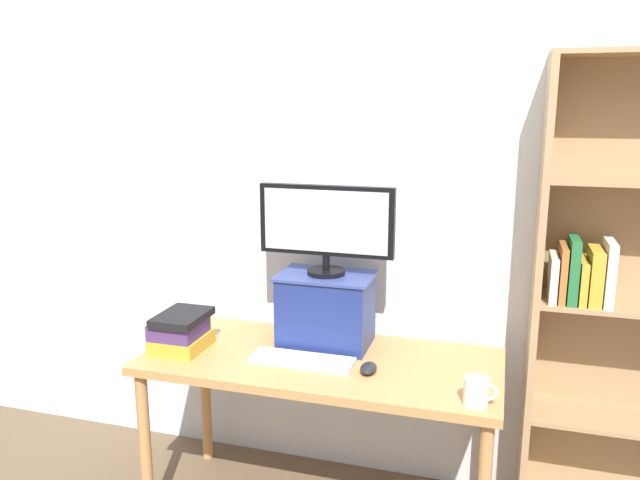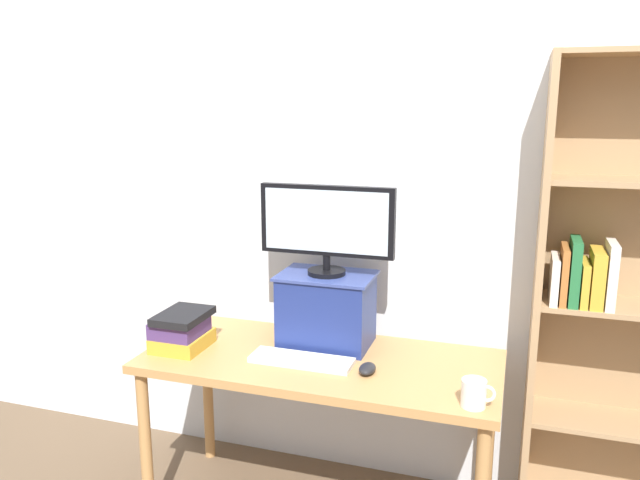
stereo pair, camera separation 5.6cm
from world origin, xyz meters
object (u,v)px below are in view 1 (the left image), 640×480
coffee_mug (477,392)px  computer_mouse (369,368)px  riser_box (326,308)px  computer_monitor (326,225)px  desk (321,376)px  keyboard (302,360)px  book_stack (181,332)px

coffee_mug → computer_mouse: bearing=160.1°
riser_box → computer_monitor: bearing=-90.0°
desk → keyboard: bearing=-127.3°
desk → riser_box: bearing=98.0°
keyboard → book_stack: 0.55m
riser_box → book_stack: bearing=-157.5°
riser_box → computer_mouse: riser_box is taller
computer_monitor → coffee_mug: size_ratio=4.91×
keyboard → coffee_mug: coffee_mug is taller
computer_monitor → keyboard: bearing=-98.8°
desk → computer_mouse: bearing=-21.5°
keyboard → book_stack: book_stack is taller
computer_monitor → book_stack: 0.77m
computer_monitor → computer_mouse: computer_monitor is taller
desk → keyboard: (-0.06, -0.07, 0.09)m
riser_box → keyboard: 0.28m
desk → riser_box: riser_box is taller
riser_box → computer_monitor: size_ratio=0.70×
book_stack → coffee_mug: size_ratio=2.13×
desk → keyboard: 0.13m
book_stack → desk: bearing=8.2°
coffee_mug → computer_monitor: bearing=149.5°
book_stack → keyboard: bearing=1.2°
riser_box → computer_mouse: size_ratio=3.90×
computer_monitor → computer_mouse: (0.24, -0.24, -0.51)m
riser_box → coffee_mug: riser_box is taller
book_stack → coffee_mug: book_stack is taller
computer_monitor → coffee_mug: 0.91m
computer_monitor → keyboard: computer_monitor is taller
computer_monitor → book_stack: size_ratio=2.30×
desk → riser_box: (-0.02, 0.15, 0.25)m
keyboard → coffee_mug: size_ratio=3.56×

